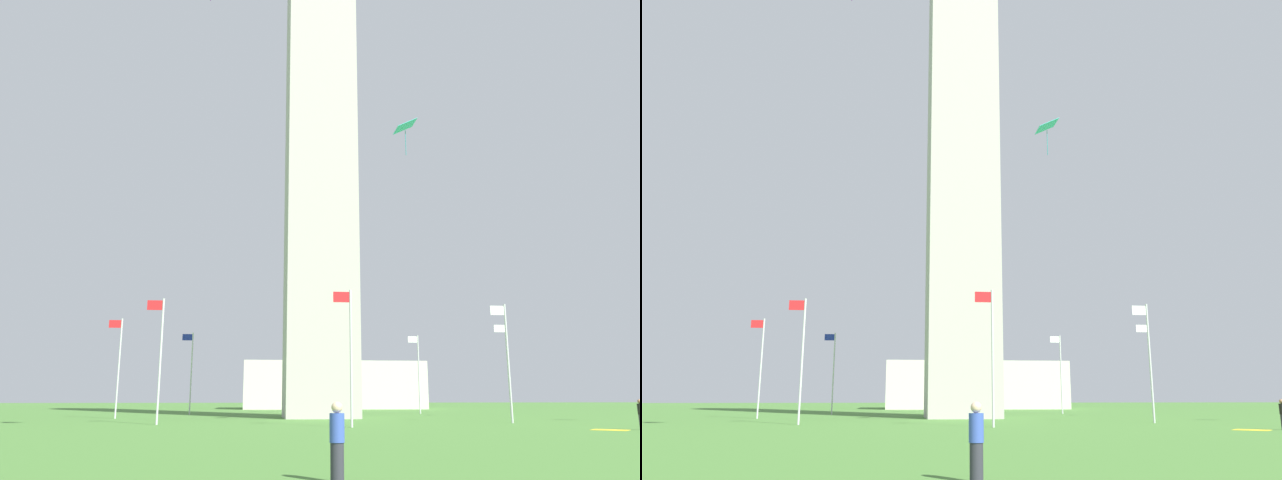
# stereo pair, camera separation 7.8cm
# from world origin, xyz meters

# --- Properties ---
(ground_plane) EXTENTS (260.00, 260.00, 0.00)m
(ground_plane) POSITION_xyz_m (0.00, 0.00, 0.00)
(ground_plane) COLOR #477A33
(obelisk_monument) EXTENTS (6.06, 6.06, 55.11)m
(obelisk_monument) POSITION_xyz_m (0.00, 0.00, 27.56)
(obelisk_monument) COLOR #B7B2A8
(obelisk_monument) RESTS_ON ground
(flagpole_n) EXTENTS (1.12, 0.14, 8.05)m
(flagpole_n) POSITION_xyz_m (16.65, 0.00, 4.41)
(flagpole_n) COLOR silver
(flagpole_n) RESTS_ON ground
(flagpole_ne) EXTENTS (1.12, 0.14, 8.05)m
(flagpole_ne) POSITION_xyz_m (11.79, 11.73, 4.41)
(flagpole_ne) COLOR silver
(flagpole_ne) RESTS_ON ground
(flagpole_e) EXTENTS (1.12, 0.14, 8.05)m
(flagpole_e) POSITION_xyz_m (0.06, 16.59, 4.41)
(flagpole_e) COLOR silver
(flagpole_e) RESTS_ON ground
(flagpole_se) EXTENTS (1.12, 0.14, 8.05)m
(flagpole_se) POSITION_xyz_m (-11.67, 11.73, 4.41)
(flagpole_se) COLOR silver
(flagpole_se) RESTS_ON ground
(flagpole_s) EXTENTS (1.12, 0.14, 8.05)m
(flagpole_s) POSITION_xyz_m (-16.53, 0.00, 4.41)
(flagpole_s) COLOR silver
(flagpole_s) RESTS_ON ground
(flagpole_sw) EXTENTS (1.12, 0.14, 8.05)m
(flagpole_sw) POSITION_xyz_m (-11.67, -11.73, 4.41)
(flagpole_sw) COLOR silver
(flagpole_sw) RESTS_ON ground
(flagpole_w) EXTENTS (1.12, 0.14, 8.05)m
(flagpole_w) POSITION_xyz_m (0.06, -16.59, 4.41)
(flagpole_w) COLOR silver
(flagpole_w) RESTS_ON ground
(flagpole_nw) EXTENTS (1.12, 0.14, 8.05)m
(flagpole_nw) POSITION_xyz_m (11.79, -11.73, 4.41)
(flagpole_nw) COLOR silver
(flagpole_nw) RESTS_ON ground
(person_blue_shirt) EXTENTS (0.32, 0.32, 1.64)m
(person_blue_shirt) POSITION_xyz_m (4.15, 40.33, 0.81)
(person_blue_shirt) COLOR #2D2D38
(person_blue_shirt) RESTS_ON ground
(kite_cyan_diamond) EXTENTS (1.35, 1.48, 2.38)m
(kite_cyan_diamond) POSITION_xyz_m (-3.92, 15.99, 19.19)
(kite_cyan_diamond) COLOR #33C6D1
(distant_building) EXTENTS (25.62, 12.68, 6.60)m
(distant_building) POSITION_xyz_m (-6.19, -40.33, 3.30)
(distant_building) COLOR beige
(distant_building) RESTS_ON ground
(picnic_blanket_near_first_person) EXTENTS (2.28, 2.24, 0.01)m
(picnic_blanket_near_first_person) POSITION_xyz_m (-13.27, 20.95, 0.01)
(picnic_blanket_near_first_person) COLOR yellow
(picnic_blanket_near_first_person) RESTS_ON ground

